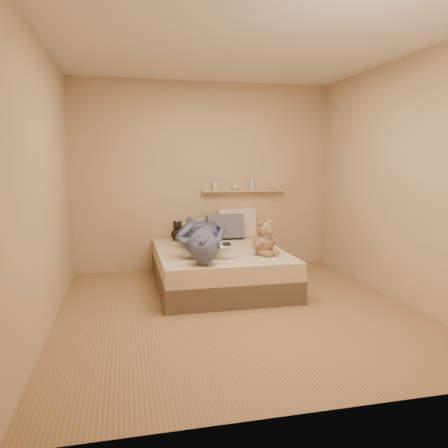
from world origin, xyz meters
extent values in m
plane|color=#9C7A51|center=(0.00, 0.00, 0.00)|extent=(3.80, 3.80, 0.00)
plane|color=silver|center=(0.00, 0.00, 2.60)|extent=(3.80, 3.80, 0.00)
plane|color=#CBB089|center=(0.00, 1.90, 1.30)|extent=(3.60, 0.00, 3.60)
plane|color=#CBB089|center=(0.00, -1.90, 1.30)|extent=(3.60, 0.00, 3.60)
plane|color=#CBB089|center=(-1.80, 0.00, 1.30)|extent=(0.00, 3.80, 3.80)
plane|color=#CBB089|center=(1.80, 0.00, 1.30)|extent=(0.00, 3.80, 3.80)
cube|color=brown|center=(0.00, 0.93, 0.12)|extent=(1.50, 1.90, 0.25)
cube|color=beige|center=(0.00, 0.93, 0.35)|extent=(1.48, 1.88, 0.20)
cube|color=#B2B6B9|center=(-0.04, 0.37, 0.61)|extent=(0.19, 0.12, 0.06)
cube|color=black|center=(-0.03, 0.36, 0.62)|extent=(0.10, 0.06, 0.03)
sphere|color=#976D53|center=(0.44, 0.53, 0.57)|extent=(0.24, 0.24, 0.24)
sphere|color=#90764F|center=(0.45, 0.51, 0.74)|extent=(0.18, 0.18, 0.18)
sphere|color=#8E684E|center=(0.39, 0.49, 0.82)|extent=(0.07, 0.07, 0.07)
sphere|color=tan|center=(0.51, 0.54, 0.82)|extent=(0.07, 0.07, 0.07)
sphere|color=#855F49|center=(0.48, 0.44, 0.72)|extent=(0.07, 0.07, 0.07)
cylinder|color=#A87C59|center=(0.35, 0.46, 0.59)|extent=(0.15, 0.16, 0.14)
cylinder|color=#876348|center=(0.55, 0.54, 0.59)|extent=(0.08, 0.16, 0.14)
cylinder|color=#95724F|center=(0.43, 0.41, 0.49)|extent=(0.15, 0.17, 0.08)
cylinder|color=#A57158|center=(0.53, 0.46, 0.49)|extent=(0.10, 0.17, 0.08)
cylinder|color=beige|center=(0.45, 0.51, 0.66)|extent=(0.17, 0.17, 0.02)
sphere|color=black|center=(-0.42, 1.62, 0.54)|extent=(0.18, 0.18, 0.18)
sphere|color=black|center=(-0.42, 1.61, 0.65)|extent=(0.12, 0.12, 0.12)
sphere|color=black|center=(-0.46, 1.62, 0.70)|extent=(0.04, 0.04, 0.04)
sphere|color=black|center=(-0.38, 1.60, 0.70)|extent=(0.04, 0.04, 0.04)
cube|color=beige|center=(0.43, 1.76, 0.65)|extent=(0.57, 0.26, 0.41)
cube|color=slate|center=(0.24, 1.62, 0.62)|extent=(0.50, 0.26, 0.37)
imported|color=#4A5675|center=(-0.23, 0.86, 0.65)|extent=(0.86, 1.75, 0.40)
cube|color=tan|center=(0.55, 1.84, 1.10)|extent=(1.20, 0.12, 0.03)
imported|color=#BCBCC0|center=(0.14, 1.84, 1.20)|extent=(0.08, 0.08, 0.17)
imported|color=silver|center=(0.44, 1.84, 1.17)|extent=(0.13, 0.13, 0.12)
imported|color=silver|center=(0.68, 1.84, 1.21)|extent=(0.10, 0.10, 0.18)
cylinder|color=#B8AD9E|center=(0.96, 1.84, 1.15)|extent=(0.07, 0.07, 0.06)
camera|label=1|loc=(-1.11, -4.17, 1.50)|focal=35.00mm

